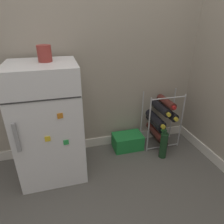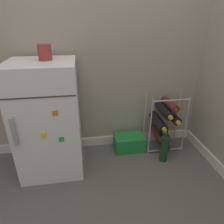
{
  "view_description": "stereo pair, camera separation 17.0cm",
  "coord_description": "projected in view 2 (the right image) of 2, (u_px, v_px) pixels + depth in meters",
  "views": [
    {
      "loc": [
        -0.41,
        -1.12,
        1.19
      ],
      "look_at": [
        -0.01,
        0.36,
        0.46
      ],
      "focal_mm": 32.0,
      "sensor_mm": 36.0,
      "label": 1
    },
    {
      "loc": [
        -0.25,
        -1.16,
        1.19
      ],
      "look_at": [
        -0.01,
        0.36,
        0.46
      ],
      "focal_mm": 32.0,
      "sensor_mm": 36.0,
      "label": 2
    }
  ],
  "objects": [
    {
      "name": "fridge_top_cup",
      "position": [
        45.0,
        52.0,
        1.39
      ],
      "size": [
        0.09,
        0.09,
        0.11
      ],
      "color": "maroon",
      "rests_on": "mini_fridge"
    },
    {
      "name": "ground_plane",
      "position": [
        120.0,
        183.0,
        1.58
      ],
      "size": [
        14.0,
        14.0,
        0.0
      ],
      "primitive_type": "plane",
      "color": "#56544F"
    },
    {
      "name": "mini_fridge",
      "position": [
        49.0,
        120.0,
        1.58
      ],
      "size": [
        0.48,
        0.47,
        0.91
      ],
      "color": "white",
      "rests_on": "ground_plane"
    },
    {
      "name": "loose_bottle_floor",
      "position": [
        164.0,
        149.0,
        1.78
      ],
      "size": [
        0.07,
        0.07,
        0.29
      ],
      "color": "#19381E",
      "rests_on": "ground_plane"
    },
    {
      "name": "soda_box",
      "position": [
        129.0,
        142.0,
        1.97
      ],
      "size": [
        0.28,
        0.19,
        0.15
      ],
      "color": "#1E7F38",
      "rests_on": "ground_plane"
    },
    {
      "name": "wine_rack",
      "position": [
        162.0,
        123.0,
        1.9
      ],
      "size": [
        0.35,
        0.33,
        0.56
      ],
      "color": "#B2B2B7",
      "rests_on": "ground_plane"
    },
    {
      "name": "wall_back",
      "position": [
        108.0,
        10.0,
        1.58
      ],
      "size": [
        6.72,
        0.07,
        2.5
      ],
      "color": "#9E9384",
      "rests_on": "ground_plane"
    }
  ]
}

